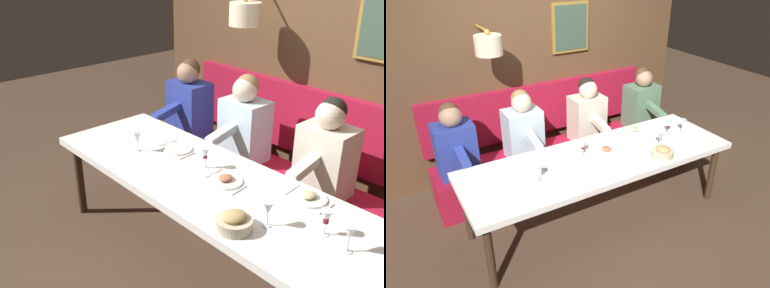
% 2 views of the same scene
% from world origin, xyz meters
% --- Properties ---
extents(ground_plane, '(12.00, 12.00, 0.00)m').
position_xyz_m(ground_plane, '(0.00, 0.00, 0.00)').
color(ground_plane, '#4C3828').
extents(dining_table, '(0.90, 2.76, 0.74)m').
position_xyz_m(dining_table, '(0.00, 0.00, 0.68)').
color(dining_table, white).
rests_on(dining_table, ground_plane).
extents(banquette_bench, '(0.52, 2.96, 0.45)m').
position_xyz_m(banquette_bench, '(0.89, 0.00, 0.23)').
color(banquette_bench, maroon).
rests_on(banquette_bench, ground_plane).
extents(back_wall_panel, '(0.59, 4.16, 2.90)m').
position_xyz_m(back_wall_panel, '(1.46, 0.00, 1.36)').
color(back_wall_panel, brown).
rests_on(back_wall_panel, ground_plane).
extents(diner_near, '(0.60, 0.40, 0.79)m').
position_xyz_m(diner_near, '(0.88, -0.39, 0.82)').
color(diner_near, beige).
rests_on(diner_near, banquette_bench).
extents(diner_middle, '(0.60, 0.40, 0.79)m').
position_xyz_m(diner_middle, '(0.88, 0.45, 0.82)').
color(diner_middle, silver).
rests_on(diner_middle, banquette_bench).
extents(diner_far, '(0.60, 0.40, 0.79)m').
position_xyz_m(diner_far, '(0.88, 1.19, 0.82)').
color(diner_far, '#283893').
rests_on(diner_far, banquette_bench).
extents(place_setting_0, '(0.24, 0.32, 0.01)m').
position_xyz_m(place_setting_0, '(0.15, 0.51, 0.75)').
color(place_setting_0, silver).
rests_on(place_setting_0, dining_table).
extents(place_setting_1, '(0.24, 0.31, 0.05)m').
position_xyz_m(place_setting_1, '(0.30, -0.64, 0.75)').
color(place_setting_1, silver).
rests_on(place_setting_1, dining_table).
extents(place_setting_2, '(0.24, 0.32, 0.05)m').
position_xyz_m(place_setting_2, '(0.06, -0.12, 0.75)').
color(place_setting_2, white).
rests_on(place_setting_2, dining_table).
extents(wine_glass_0, '(0.07, 0.07, 0.16)m').
position_xyz_m(wine_glass_0, '(0.10, 0.13, 0.86)').
color(wine_glass_0, silver).
rests_on(wine_glass_0, dining_table).
extents(wine_glass_1, '(0.07, 0.07, 0.16)m').
position_xyz_m(wine_glass_1, '(0.04, -0.92, 0.86)').
color(wine_glass_1, silver).
rests_on(wine_glass_1, dining_table).
extents(wine_glass_2, '(0.07, 0.07, 0.16)m').
position_xyz_m(wine_glass_2, '(-0.10, 0.71, 0.86)').
color(wine_glass_2, silver).
rests_on(wine_glass_2, dining_table).
extents(wine_glass_3, '(0.07, 0.07, 0.16)m').
position_xyz_m(wine_glass_3, '(-0.13, -0.64, 0.86)').
color(wine_glass_3, silver).
rests_on(wine_glass_3, dining_table).
extents(wine_glass_4, '(0.07, 0.07, 0.16)m').
position_xyz_m(wine_glass_4, '(-0.00, -1.09, 0.86)').
color(wine_glass_4, silver).
rests_on(wine_glass_4, dining_table).
extents(bread_bowl, '(0.22, 0.22, 0.12)m').
position_xyz_m(bread_bowl, '(-0.30, -0.54, 0.79)').
color(bread_bowl, beige).
rests_on(bread_bowl, dining_table).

